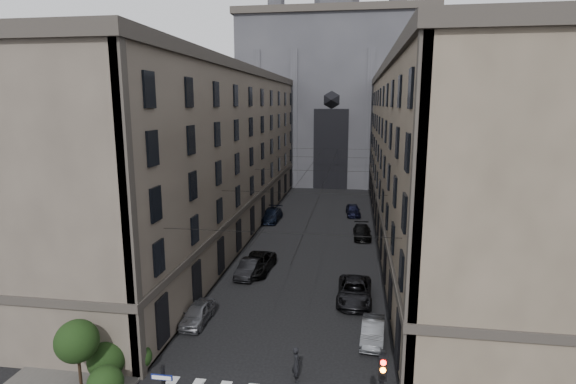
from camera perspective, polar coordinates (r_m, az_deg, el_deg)
The scene contains 16 objects.
sidewalk_left at distance 54.78m, azimuth -7.45°, elevation -4.60°, with size 7.00×80.00×0.15m, color #383533.
sidewalk_right at distance 53.11m, azimuth 15.00°, elevation -5.40°, with size 7.00×80.00×0.15m, color #383533.
building_left at distance 53.93m, azimuth -10.71°, elevation 5.09°, with size 13.60×60.60×18.85m.
building_right at distance 51.75m, azimuth 18.76°, elevation 4.45°, with size 13.60×60.60×18.85m.
gothic_tower at distance 89.75m, azimuth 5.98°, elevation 12.97°, with size 35.00×23.00×58.00m.
shrub_cluster at distance 26.93m, azimuth -22.93°, elevation -18.78°, with size 3.90×4.40×3.90m.
tram_wires at distance 51.02m, azimuth 3.66°, elevation 2.55°, with size 14.00×60.00×0.43m.
car_left_near at distance 32.56m, azimuth -11.43°, elevation -14.88°, with size 1.61×4.00×1.36m, color slate.
car_left_midnear at distance 39.96m, azimuth -4.94°, elevation -9.60°, with size 1.53×4.39×1.45m, color black.
car_left_midfar at distance 40.91m, azimuth -3.99°, elevation -9.01°, with size 2.55×5.53×1.54m, color black.
car_left_far at distance 57.80m, azimuth -2.15°, elevation -2.93°, with size 2.23×5.50×1.59m, color black.
car_right_near at distance 30.27m, azimuth 10.71°, elevation -17.01°, with size 1.40×4.02×1.33m, color slate.
car_right_midnear at distance 35.46m, azimuth 8.44°, elevation -12.35°, with size 2.59×5.63×1.56m, color black.
car_right_midfar at distance 51.31m, azimuth 9.40°, elevation -5.03°, with size 1.93×4.76×1.38m, color black.
car_right_far at distance 61.23m, azimuth 8.26°, elevation -2.27°, with size 1.80×4.48×1.53m, color black.
pedestrian at distance 26.06m, azimuth 1.08°, elevation -20.98°, with size 0.72×0.47×1.98m, color black.
Camera 1 is at (4.28, -14.64, 14.84)m, focal length 28.00 mm.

